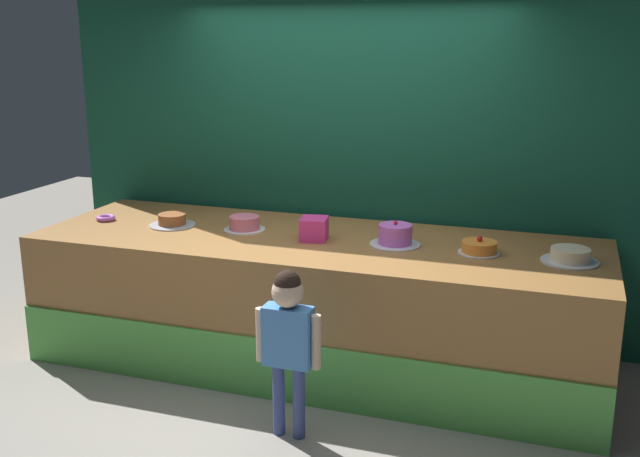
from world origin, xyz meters
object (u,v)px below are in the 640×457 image
Objects in this scene: child_figure at (288,331)px; cake_center at (395,236)px; cake_far_right at (570,256)px; cake_far_left at (172,221)px; donut at (106,218)px; cake_left at (244,224)px; cake_right at (479,248)px; pink_box at (314,229)px.

cake_center is (0.37, 1.03, 0.32)m from child_figure.
cake_far_right is at bearing 34.26° from child_figure.
cake_far_right is at bearing 0.19° from cake_far_left.
donut is 1.12m from cake_left.
cake_far_left and cake_far_right have the same top height.
cake_center is at bearing -1.28° from cake_left.
child_figure is 1.41m from cake_right.
cake_far_left is 0.99× the size of cake_center.
cake_right is (0.56, -0.02, -0.03)m from cake_center.
cake_far_right is at bearing -1.06° from cake_center.
cake_far_right is (1.67, 0.03, -0.04)m from pink_box.
pink_box is 0.56m from cake_center.
child_figure is 1.14m from cake_center.
cake_left is (1.11, 0.08, 0.03)m from donut.
cake_center reaches higher than cake_far_right.
cake_far_right is at bearing -0.27° from cake_right.
cake_far_right is (3.34, 0.03, 0.02)m from donut.
child_figure is at bearing -145.74° from cake_far_right.
cake_right is at bearing 0.30° from cake_far_left.
cake_right is 0.76× the size of cake_far_right.
pink_box is 1.11m from cake_right.
cake_far_right is (1.48, 1.01, 0.30)m from child_figure.
pink_box is 1.67m from donut.
donut is at bearing -178.67° from cake_center.
cake_center is at bearing 1.33° from donut.
cake_center is at bearing 5.29° from pink_box.
cake_center is at bearing 70.20° from child_figure.
donut is (-1.67, -0.00, -0.06)m from pink_box.
pink_box is 0.54× the size of cake_far_right.
donut is 2.23m from cake_center.
cake_right is at bearing 47.53° from child_figure.
child_figure is 3.03× the size of cake_far_left.
cake_right reaches higher than donut.
child_figure reaches higher than cake_far_left.
pink_box is at bearing -178.94° from cake_far_right.
cake_far_left is at bearing 178.88° from pink_box.
cake_right is at bearing 0.69° from donut.
cake_right reaches higher than cake_far_right.
donut is at bearing 152.14° from child_figure.
cake_center is (2.23, 0.05, 0.05)m from donut.
child_figure is 2.99× the size of cake_center.
cake_far_left is (0.56, 0.02, 0.02)m from donut.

